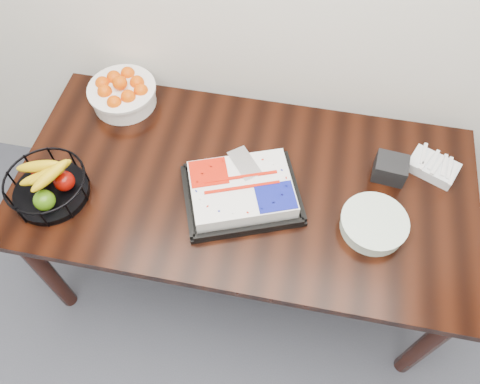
% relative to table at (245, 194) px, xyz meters
% --- Properties ---
extents(table, '(1.80, 0.90, 0.75)m').
position_rel_table_xyz_m(table, '(0.00, 0.00, 0.00)').
color(table, black).
rests_on(table, ground).
extents(cake_tray, '(0.53, 0.47, 0.09)m').
position_rel_table_xyz_m(cake_tray, '(-0.00, -0.07, 0.13)').
color(cake_tray, black).
rests_on(cake_tray, table).
extents(tangerine_bowl, '(0.29, 0.29, 0.19)m').
position_rel_table_xyz_m(tangerine_bowl, '(-0.60, 0.32, 0.17)').
color(tangerine_bowl, white).
rests_on(tangerine_bowl, table).
extents(fruit_basket, '(0.30, 0.30, 0.16)m').
position_rel_table_xyz_m(fruit_basket, '(-0.72, -0.20, 0.15)').
color(fruit_basket, black).
rests_on(fruit_basket, table).
extents(plate_stack, '(0.25, 0.25, 0.06)m').
position_rel_table_xyz_m(plate_stack, '(0.50, -0.11, 0.12)').
color(plate_stack, white).
rests_on(plate_stack, table).
extents(fork_bag, '(0.21, 0.18, 0.05)m').
position_rel_table_xyz_m(fork_bag, '(0.72, 0.20, 0.11)').
color(fork_bag, silver).
rests_on(fork_bag, table).
extents(napkin_box, '(0.13, 0.12, 0.09)m').
position_rel_table_xyz_m(napkin_box, '(0.55, 0.14, 0.13)').
color(napkin_box, black).
rests_on(napkin_box, table).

